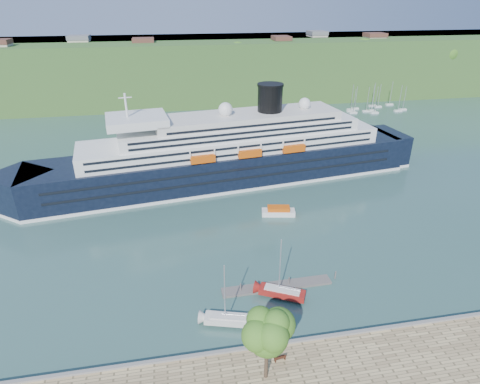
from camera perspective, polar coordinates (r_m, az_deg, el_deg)
ground at (r=55.27m, az=6.95°, el=-21.07°), size 400.00×400.00×0.00m
far_hillside at (r=183.12m, az=-6.55°, el=17.09°), size 400.00×50.00×24.00m
quay_coping at (r=54.31m, az=7.09°, el=-20.39°), size 220.00×0.50×0.30m
cruise_ship at (r=93.01m, az=-2.01°, el=7.94°), size 102.06×27.89×22.68m
park_bench at (r=52.10m, az=5.69°, el=-22.35°), size 1.57×0.81×0.96m
promenade_tree at (r=46.95m, az=3.87°, el=-20.67°), size 6.29×6.29×10.41m
floating_pontoon at (r=63.63m, az=5.27°, el=-13.17°), size 17.19×2.35×0.38m
sailboat_white_near at (r=54.46m, az=-1.63°, el=-14.79°), size 7.58×3.99×9.44m
sailboat_red at (r=58.90m, az=6.19°, el=-11.16°), size 7.62×5.30×9.69m
tender_launch at (r=82.17m, az=5.49°, el=-2.67°), size 7.11×3.57×1.88m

